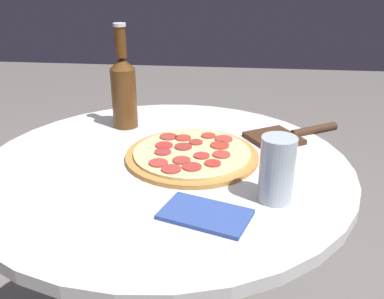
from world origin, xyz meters
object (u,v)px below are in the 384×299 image
pizza (192,154)px  drinking_glass (277,169)px  pizza_paddle (286,136)px  beer_bottle (124,89)px

pizza → drinking_glass: 0.24m
pizza → pizza_paddle: size_ratio=1.20×
drinking_glass → beer_bottle: bearing=-42.8°
pizza → beer_bottle: size_ratio=1.12×
pizza → pizza_paddle: 0.26m
pizza → beer_bottle: 0.28m
beer_bottle → pizza_paddle: size_ratio=1.07×
pizza_paddle → beer_bottle: bearing=143.3°
drinking_glass → pizza: bearing=-43.6°
pizza_paddle → drinking_glass: drinking_glass is taller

